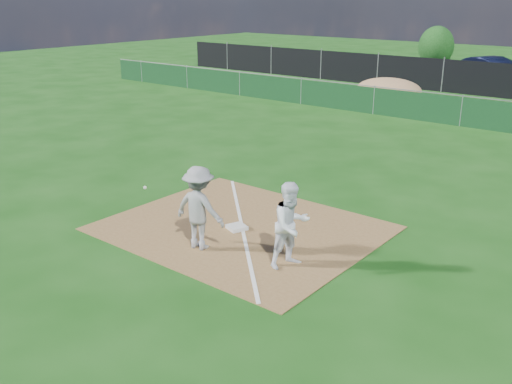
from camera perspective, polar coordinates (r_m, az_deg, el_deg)
ground at (r=20.75m, az=14.91°, el=4.02°), size 90.00×90.00×0.00m
infield_dirt at (r=13.42m, az=-1.40°, el=-3.62°), size 6.00×5.00×0.02m
foul_line at (r=13.41m, az=-1.40°, el=-3.56°), size 5.01×5.01×0.01m
green_fence at (r=25.17m, az=19.83°, el=7.55°), size 44.00×0.05×1.20m
dirt_mound at (r=30.25m, az=13.14°, el=9.95°), size 3.38×2.60×1.17m
first_base at (r=13.33m, az=-1.93°, el=-3.54°), size 0.52×0.52×0.09m
play_at_first at (r=12.12m, az=-5.70°, el=-1.60°), size 2.52×0.83×1.82m
runner at (r=11.32m, az=3.54°, el=-3.32°), size 0.90×1.03×1.78m
car_left at (r=38.87m, az=17.40°, el=11.71°), size 4.21×2.48×1.34m
car_mid at (r=37.04m, az=22.61°, el=11.04°), size 5.33×3.68×1.67m
tree_left at (r=44.81m, az=17.57°, el=13.70°), size 2.53×2.53×3.01m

